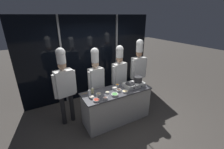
{
  "coord_description": "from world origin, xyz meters",
  "views": [
    {
      "loc": [
        -1.77,
        -2.9,
        2.68
      ],
      "look_at": [
        0.0,
        0.25,
        1.24
      ],
      "focal_mm": 24.0,
      "sensor_mm": 36.0,
      "label": 1
    }
  ],
  "objects_px": {
    "prep_bowl_mushrooms": "(99,94)",
    "chef_line": "(119,73)",
    "prep_bowl_scallions": "(115,95)",
    "prep_bowl_onion": "(114,88)",
    "prep_bowl_noodles": "(107,92)",
    "frying_pan": "(130,83)",
    "prep_bowl_ginger": "(125,91)",
    "prep_bowl_soy_glaze": "(119,90)",
    "chef_pastry": "(138,67)",
    "stock_pot": "(138,79)",
    "prep_bowl_carrots": "(117,85)",
    "squeeze_bottle_clear": "(89,93)",
    "serving_spoon_slotted": "(88,93)",
    "prep_bowl_chili_flakes": "(96,100)",
    "prep_bowl_shrimp": "(105,98)",
    "squeeze_bottle_oil": "(92,90)",
    "chef_head": "(64,82)",
    "chef_sous": "(96,77)",
    "prep_bowl_chicken": "(92,97)",
    "portable_stove": "(134,85)"
  },
  "relations": [
    {
      "from": "prep_bowl_ginger",
      "to": "prep_bowl_soy_glaze",
      "type": "xyz_separation_m",
      "value": [
        -0.11,
        0.12,
        0.01
      ]
    },
    {
      "from": "prep_bowl_onion",
      "to": "serving_spoon_slotted",
      "type": "bearing_deg",
      "value": 168.48
    },
    {
      "from": "frying_pan",
      "to": "chef_pastry",
      "type": "bearing_deg",
      "value": 39.65
    },
    {
      "from": "stock_pot",
      "to": "prep_bowl_ginger",
      "type": "xyz_separation_m",
      "value": [
        -0.52,
        -0.15,
        -0.17
      ]
    },
    {
      "from": "stock_pot",
      "to": "prep_bowl_soy_glaze",
      "type": "xyz_separation_m",
      "value": [
        -0.63,
        -0.03,
        -0.16
      ]
    },
    {
      "from": "prep_bowl_scallions",
      "to": "chef_head",
      "type": "distance_m",
      "value": 1.26
    },
    {
      "from": "prep_bowl_carrots",
      "to": "prep_bowl_chili_flakes",
      "type": "height_order",
      "value": "prep_bowl_carrots"
    },
    {
      "from": "prep_bowl_scallions",
      "to": "prep_bowl_ginger",
      "type": "height_order",
      "value": "prep_bowl_scallions"
    },
    {
      "from": "prep_bowl_carrots",
      "to": "prep_bowl_mushrooms",
      "type": "bearing_deg",
      "value": -162.59
    },
    {
      "from": "prep_bowl_scallions",
      "to": "chef_line",
      "type": "relative_size",
      "value": 0.09
    },
    {
      "from": "prep_bowl_scallions",
      "to": "prep_bowl_shrimp",
      "type": "distance_m",
      "value": 0.28
    },
    {
      "from": "prep_bowl_carrots",
      "to": "chef_line",
      "type": "height_order",
      "value": "chef_line"
    },
    {
      "from": "frying_pan",
      "to": "squeeze_bottle_clear",
      "type": "xyz_separation_m",
      "value": [
        -1.1,
        0.11,
        -0.05
      ]
    },
    {
      "from": "prep_bowl_noodles",
      "to": "serving_spoon_slotted",
      "type": "bearing_deg",
      "value": 149.26
    },
    {
      "from": "stock_pot",
      "to": "prep_bowl_chicken",
      "type": "relative_size",
      "value": 2.38
    },
    {
      "from": "stock_pot",
      "to": "prep_bowl_carrots",
      "type": "xyz_separation_m",
      "value": [
        -0.51,
        0.23,
        -0.16
      ]
    },
    {
      "from": "frying_pan",
      "to": "squeeze_bottle_clear",
      "type": "height_order",
      "value": "squeeze_bottle_clear"
    },
    {
      "from": "squeeze_bottle_oil",
      "to": "serving_spoon_slotted",
      "type": "relative_size",
      "value": 0.73
    },
    {
      "from": "prep_bowl_scallions",
      "to": "serving_spoon_slotted",
      "type": "relative_size",
      "value": 0.69
    },
    {
      "from": "prep_bowl_onion",
      "to": "prep_bowl_noodles",
      "type": "xyz_separation_m",
      "value": [
        -0.26,
        -0.11,
        -0.01
      ]
    },
    {
      "from": "stock_pot",
      "to": "prep_bowl_ginger",
      "type": "distance_m",
      "value": 0.56
    },
    {
      "from": "squeeze_bottle_oil",
      "to": "serving_spoon_slotted",
      "type": "bearing_deg",
      "value": 148.61
    },
    {
      "from": "stock_pot",
      "to": "squeeze_bottle_clear",
      "type": "distance_m",
      "value": 1.36
    },
    {
      "from": "chef_line",
      "to": "prep_bowl_scallions",
      "type": "bearing_deg",
      "value": 42.7
    },
    {
      "from": "chef_sous",
      "to": "prep_bowl_chicken",
      "type": "bearing_deg",
      "value": 50.26
    },
    {
      "from": "squeeze_bottle_clear",
      "to": "prep_bowl_ginger",
      "type": "distance_m",
      "value": 0.88
    },
    {
      "from": "chef_head",
      "to": "prep_bowl_ginger",
      "type": "bearing_deg",
      "value": 141.95
    },
    {
      "from": "serving_spoon_slotted",
      "to": "portable_stove",
      "type": "bearing_deg",
      "value": -12.54
    },
    {
      "from": "chef_head",
      "to": "prep_bowl_noodles",
      "type": "bearing_deg",
      "value": 139.22
    },
    {
      "from": "prep_bowl_onion",
      "to": "chef_sous",
      "type": "xyz_separation_m",
      "value": [
        -0.33,
        0.42,
        0.21
      ]
    },
    {
      "from": "prep_bowl_mushrooms",
      "to": "chef_line",
      "type": "height_order",
      "value": "chef_line"
    },
    {
      "from": "prep_bowl_chili_flakes",
      "to": "prep_bowl_soy_glaze",
      "type": "bearing_deg",
      "value": 12.28
    },
    {
      "from": "chef_sous",
      "to": "chef_pastry",
      "type": "xyz_separation_m",
      "value": [
        1.47,
        0.06,
        0.04
      ]
    },
    {
      "from": "chef_line",
      "to": "prep_bowl_chicken",
      "type": "bearing_deg",
      "value": 18.75
    },
    {
      "from": "squeeze_bottle_clear",
      "to": "prep_bowl_scallions",
      "type": "height_order",
      "value": "squeeze_bottle_clear"
    },
    {
      "from": "prep_bowl_scallions",
      "to": "prep_bowl_soy_glaze",
      "type": "xyz_separation_m",
      "value": [
        0.2,
        0.14,
        0.0
      ]
    },
    {
      "from": "prep_bowl_scallions",
      "to": "chef_sous",
      "type": "relative_size",
      "value": 0.09
    },
    {
      "from": "prep_bowl_soy_glaze",
      "to": "chef_pastry",
      "type": "height_order",
      "value": "chef_pastry"
    },
    {
      "from": "chef_pastry",
      "to": "serving_spoon_slotted",
      "type": "bearing_deg",
      "value": 13.83
    },
    {
      "from": "prep_bowl_scallions",
      "to": "chef_line",
      "type": "bearing_deg",
      "value": 51.62
    },
    {
      "from": "frying_pan",
      "to": "prep_bowl_ginger",
      "type": "bearing_deg",
      "value": -151.26
    },
    {
      "from": "frying_pan",
      "to": "prep_bowl_onion",
      "type": "bearing_deg",
      "value": 161.63
    },
    {
      "from": "squeeze_bottle_oil",
      "to": "chef_line",
      "type": "height_order",
      "value": "chef_line"
    },
    {
      "from": "prep_bowl_scallions",
      "to": "stock_pot",
      "type": "bearing_deg",
      "value": 11.66
    },
    {
      "from": "prep_bowl_soy_glaze",
      "to": "prep_bowl_carrots",
      "type": "bearing_deg",
      "value": 65.32
    },
    {
      "from": "prep_bowl_chili_flakes",
      "to": "prep_bowl_soy_glaze",
      "type": "xyz_separation_m",
      "value": [
        0.67,
        0.15,
        0.01
      ]
    },
    {
      "from": "prep_bowl_onion",
      "to": "chef_line",
      "type": "height_order",
      "value": "chef_line"
    },
    {
      "from": "prep_bowl_carrots",
      "to": "prep_bowl_scallions",
      "type": "bearing_deg",
      "value": -128.16
    },
    {
      "from": "prep_bowl_ginger",
      "to": "chef_head",
      "type": "distance_m",
      "value": 1.5
    },
    {
      "from": "prep_bowl_chili_flakes",
      "to": "prep_bowl_shrimp",
      "type": "xyz_separation_m",
      "value": [
        0.21,
        -0.04,
        0.01
      ]
    }
  ]
}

